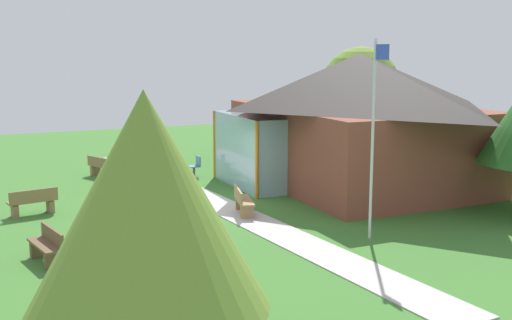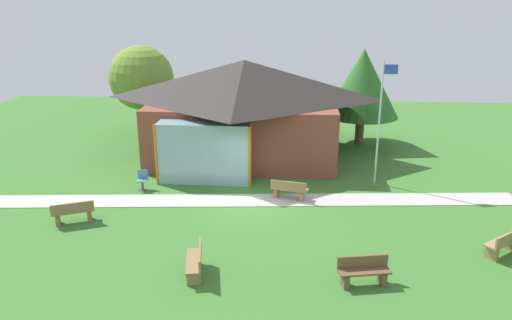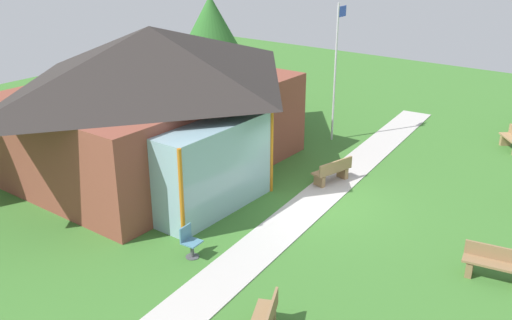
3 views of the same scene
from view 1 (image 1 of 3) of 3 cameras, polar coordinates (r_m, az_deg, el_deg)
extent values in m
plane|color=#3D752D|center=(21.44, -4.05, -4.05)|extent=(44.00, 44.00, 0.00)
cube|color=brown|center=(24.75, 9.05, 1.31)|extent=(9.17, 6.71, 3.03)
pyramid|color=#2D2826|center=(24.51, 9.21, 7.10)|extent=(10.17, 7.71, 1.97)
cube|color=#8CB2BF|center=(24.09, -0.65, 0.84)|extent=(4.13, 1.20, 2.73)
cylinder|color=orange|center=(25.76, -3.73, 1.41)|extent=(0.12, 0.12, 2.73)
cylinder|color=orange|center=(21.99, 0.08, -0.04)|extent=(0.12, 0.12, 2.73)
cube|color=#BCB7B2|center=(21.51, -3.47, -3.96)|extent=(21.99, 3.42, 0.03)
cylinder|color=silver|center=(17.45, 10.39, 1.69)|extent=(0.08, 0.08, 5.44)
cube|color=blue|center=(17.03, 11.22, 9.47)|extent=(0.60, 0.02, 0.40)
cube|color=brown|center=(16.47, -18.38, -7.24)|extent=(1.56, 0.73, 0.06)
cube|color=brown|center=(16.04, -17.73, -8.61)|extent=(0.24, 0.42, 0.39)
cube|color=brown|center=(17.05, -18.91, -7.58)|extent=(0.24, 0.42, 0.39)
cube|color=brown|center=(16.47, -17.79, -6.45)|extent=(1.48, 0.36, 0.36)
cube|color=#9E7A51|center=(20.10, -1.05, -3.65)|extent=(1.56, 0.81, 0.06)
cube|color=#9E7A51|center=(20.69, -1.28, -3.98)|extent=(0.26, 0.43, 0.39)
cube|color=#9E7A51|center=(19.64, -0.80, -4.74)|extent=(0.26, 0.43, 0.39)
cube|color=#9E7A51|center=(20.03, -1.59, -3.09)|extent=(1.47, 0.44, 0.36)
cube|color=olive|center=(26.72, -13.55, -0.53)|extent=(1.55, 1.03, 0.06)
cube|color=olive|center=(27.21, -14.20, -0.92)|extent=(0.31, 0.43, 0.39)
cube|color=olive|center=(26.33, -12.83, -1.22)|extent=(0.31, 0.43, 0.39)
cube|color=olive|center=(26.58, -13.90, -0.14)|extent=(1.39, 0.68, 0.36)
cube|color=olive|center=(21.27, -19.39, -3.46)|extent=(0.70, 1.55, 0.06)
cube|color=olive|center=(21.20, -20.79, -4.30)|extent=(0.42, 0.23, 0.39)
cube|color=olive|center=(21.48, -17.94, -3.96)|extent=(0.42, 0.23, 0.39)
cube|color=olive|center=(21.05, -19.29, -3.01)|extent=(0.33, 1.49, 0.36)
cube|color=#9E7A51|center=(12.56, -5.71, -12.16)|extent=(1.44, 1.29, 0.06)
cube|color=#9E7A51|center=(12.94, -7.80, -12.75)|extent=(0.38, 0.41, 0.39)
cube|color=#9E7A51|center=(12.40, -3.47, -13.72)|extent=(0.38, 0.41, 0.39)
cube|color=#9E7A51|center=(12.34, -6.20, -11.55)|extent=(1.20, 0.99, 0.36)
cube|color=teal|center=(26.09, -5.59, -0.57)|extent=(0.47, 0.47, 0.04)
cube|color=teal|center=(26.13, -5.19, -0.06)|extent=(0.44, 0.07, 0.40)
cylinder|color=#4C4C51|center=(26.13, -5.58, -1.07)|extent=(0.10, 0.10, 0.42)
cylinder|color=#4C4C51|center=(26.17, -5.57, -1.50)|extent=(0.36, 0.36, 0.02)
cylinder|color=brown|center=(32.97, 9.21, 2.42)|extent=(0.48, 0.48, 1.88)
sphere|color=olive|center=(32.75, 9.33, 6.60)|extent=(3.91, 3.91, 3.91)
cone|color=olive|center=(8.54, -9.78, -3.67)|extent=(3.29, 3.29, 2.96)
camera|label=2|loc=(21.05, -57.44, 12.56)|focal=34.15mm
camera|label=3|loc=(33.79, -26.60, 13.61)|focal=40.17mm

